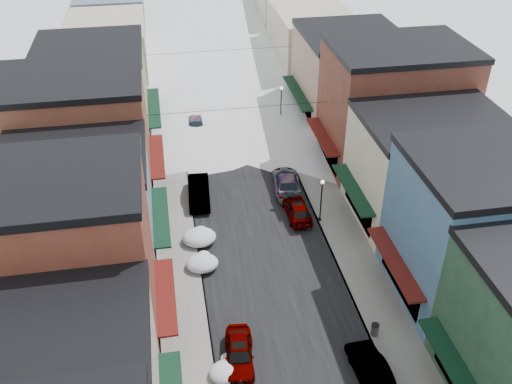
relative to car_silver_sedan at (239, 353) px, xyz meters
name	(u,v)px	position (x,y,z in m)	size (l,w,h in m)	color
road	(216,85)	(3.50, 42.71, -0.73)	(10.00, 160.00, 0.01)	black
sidewalk_left	(162,88)	(-3.10, 42.71, -0.66)	(3.20, 160.00, 0.15)	gray
sidewalk_right	(268,81)	(10.10, 42.71, -0.66)	(3.20, 160.00, 0.15)	gray
curb_left	(175,88)	(-1.55, 42.71, -0.66)	(0.10, 160.00, 0.15)	slate
curb_right	(256,82)	(8.55, 42.71, -0.66)	(0.10, 160.00, 0.15)	slate
bldg_l_brick_near	(54,270)	(-10.19, 3.21, 5.52)	(12.30, 8.20, 12.50)	brown
bldg_l_grayblue	(80,209)	(-9.69, 11.71, 3.77)	(11.30, 9.20, 9.00)	gray
bldg_l_brick_far	(74,139)	(-10.69, 20.71, 4.77)	(13.30, 9.20, 11.00)	brown
bldg_l_tan	(95,95)	(-9.69, 30.71, 4.27)	(11.30, 11.20, 10.00)	#9C8D67
bldg_r_blue	(479,229)	(16.69, 3.71, 4.52)	(11.30, 9.20, 10.50)	#406B92
bldg_r_cream	(427,168)	(17.19, 12.71, 3.77)	(12.30, 9.20, 9.00)	beige
bldg_r_brick_far	(394,106)	(17.69, 21.71, 5.02)	(13.30, 9.20, 11.50)	maroon
bldg_r_tan	(349,76)	(16.69, 31.71, 4.02)	(11.30, 11.20, 9.50)	#A3806B
distant_blocks	(197,2)	(3.50, 65.71, 3.26)	(34.00, 55.00, 8.00)	gray
overhead_cables	(228,76)	(3.50, 30.21, 5.46)	(16.40, 15.04, 0.04)	black
car_silver_sedan	(239,353)	(0.00, 0.00, 0.00)	(1.75, 4.34, 1.48)	gray
car_dark_hatch	(199,192)	(-0.80, 18.00, 0.10)	(1.79, 5.12, 1.69)	black
car_silver_wagon	(196,126)	(0.00, 30.59, 0.01)	(2.09, 5.14, 1.49)	#969A9E
car_green_sedan	(372,371)	(7.49, -2.66, 0.04)	(1.65, 4.72, 1.56)	black
car_gray_suv	(297,209)	(7.00, 14.17, 0.04)	(1.83, 4.56, 1.55)	#999DA1
car_black_sedan	(286,182)	(7.00, 18.28, 0.07)	(2.26, 5.56, 1.61)	black
car_lane_silver	(212,113)	(2.00, 33.48, 0.00)	(1.75, 4.35, 1.48)	#93969A
car_lane_white	(222,49)	(5.66, 53.19, 0.08)	(2.73, 5.92, 1.64)	silver
trash_can	(375,329)	(8.87, 0.53, -0.14)	(0.52, 0.52, 0.88)	#595B5E
streetlamp_near	(322,195)	(8.70, 13.15, 1.85)	(0.32, 0.32, 3.87)	black
streetlamp_far	(281,100)	(9.16, 30.81, 2.12)	(0.36, 0.36, 4.30)	black
snow_pile_near	(227,371)	(-0.88, -0.92, -0.31)	(2.13, 2.51, 0.90)	white
snow_pile_mid	(202,263)	(-1.38, 9.07, -0.26)	(2.39, 2.67, 1.01)	white
snow_pile_far	(199,237)	(-1.33, 12.13, -0.20)	(2.65, 2.83, 1.12)	white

